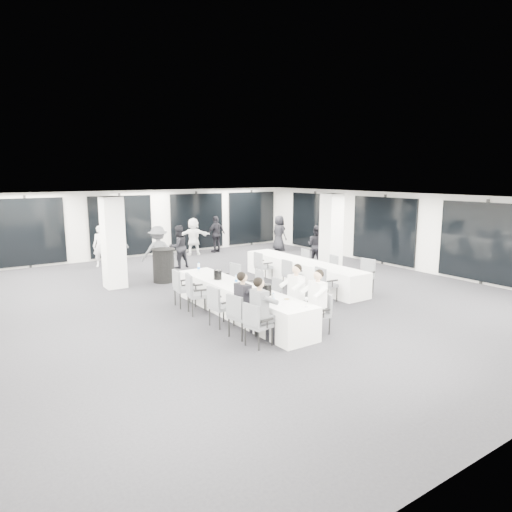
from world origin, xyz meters
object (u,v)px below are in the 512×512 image
Objects in this scene: chair_main_left_near at (256,322)px; ice_bucket_far at (218,275)px; banquet_table_main at (240,301)px; chair_main_left_mid at (219,304)px; chair_main_left_far at (182,286)px; chair_side_left_mid at (290,273)px; chair_side_right_mid at (330,267)px; standing_guest_a at (122,247)px; standing_guest_b at (178,244)px; chair_side_left_near at (324,282)px; standing_guest_d at (216,232)px; standing_guest_f at (193,234)px; standing_guest_e at (279,231)px; cocktail_table at (164,265)px; standing_guest_g at (100,243)px; chair_main_right_near at (321,310)px; chair_side_left_far at (262,265)px; chair_main_right_far at (232,278)px; chair_main_left_fourth at (195,291)px; chair_main_right_mid at (273,294)px; chair_main_right_fourth at (255,286)px; chair_side_right_far at (302,260)px; ice_bucket_near at (267,290)px; standing_guest_c at (158,248)px; standing_guest_h at (316,243)px; chair_side_right_near at (365,274)px; chair_main_left_second at (239,313)px; banquet_table_side at (302,272)px.

ice_bucket_far is (0.76, 2.89, 0.35)m from chair_main_left_near.
chair_main_left_mid is (-0.83, -0.42, 0.17)m from banquet_table_main.
chair_side_left_mid is at bearing 91.59° from chair_main_left_far.
standing_guest_a is (-5.14, 4.92, 0.48)m from chair_side_right_mid.
chair_side_left_near is at bearing 94.04° from standing_guest_b.
standing_guest_d reaches higher than chair_side_left_near.
standing_guest_f is at bearing 149.06° from chair_main_left_near.
cocktail_table is at bearing 106.86° from standing_guest_e.
standing_guest_g reaches higher than chair_side_left_near.
chair_main_left_mid is at bearing 5.88° from chair_main_left_far.
cocktail_table is 3.51m from ice_bucket_far.
standing_guest_b is (-1.35, 6.47, 0.36)m from chair_side_left_near.
chair_side_right_mid is at bearing 93.12° from chair_main_left_far.
chair_main_right_near is 0.95× the size of chair_side_left_far.
standing_guest_d is at bearing 176.24° from chair_side_left_near.
chair_main_right_far is 2.64m from chair_side_left_near.
chair_main_right_mid is at bearing 70.92° from chair_main_left_fourth.
chair_side_right_far is at bearing -47.22° from chair_main_right_fourth.
chair_side_left_mid is at bearing 110.55° from chair_main_left_mid.
chair_main_left_far is 0.54× the size of standing_guest_e.
banquet_table_main is at bearing 116.64° from chair_side_right_mid.
chair_main_left_fourth is 5.48m from chair_side_right_far.
chair_side_right_far is 3.61× the size of ice_bucket_near.
chair_main_right_far is 3.58m from chair_side_right_far.
standing_guest_b is (2.10, 6.67, 0.36)m from chair_main_left_mid.
standing_guest_c is 1.08× the size of standing_guest_f.
chair_side_left_near is at bearing 69.43° from standing_guest_d.
chair_main_left_fourth is at bearing 5.65° from chair_main_left_far.
chair_side_right_far is at bearing 32.27° from banquet_table_main.
standing_guest_h is 7.21× the size of ice_bucket_far.
standing_guest_g is at bearing -150.08° from chair_side_left_near.
standing_guest_g is (-5.35, 8.30, 0.32)m from chair_side_right_near.
chair_main_right_far is at bearing 139.84° from chair_main_left_second.
chair_main_left_near is 1.05× the size of chair_main_right_mid.
ice_bucket_near reaches higher than ice_bucket_far.
banquet_table_main is 3.82m from chair_side_left_far.
chair_side_right_near is at bearing 140.96° from standing_guest_h.
ice_bucket_far is (-1.33, -5.29, -0.03)m from standing_guest_b.
chair_side_left_far is 4.60m from ice_bucket_near.
chair_main_right_fourth is at bearing 126.84° from chair_main_left_second.
ice_bucket_near reaches higher than chair_main_right_far.
chair_main_right_far is at bearing 76.75° from standing_guest_b.
standing_guest_c reaches higher than standing_guest_b.
standing_guest_c is at bearing 89.13° from banquet_table_main.
chair_main_left_fourth is 1.04× the size of chair_main_left_far.
standing_guest_c is 5.15m from standing_guest_d.
standing_guest_a is (-1.69, 4.48, 0.46)m from chair_main_right_far.
chair_main_left_far reaches higher than banquet_table_side.
chair_side_right_far is (-0.01, 2.88, -0.05)m from chair_side_right_near.
chair_main_left_mid is 0.92× the size of chair_main_left_fourth.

